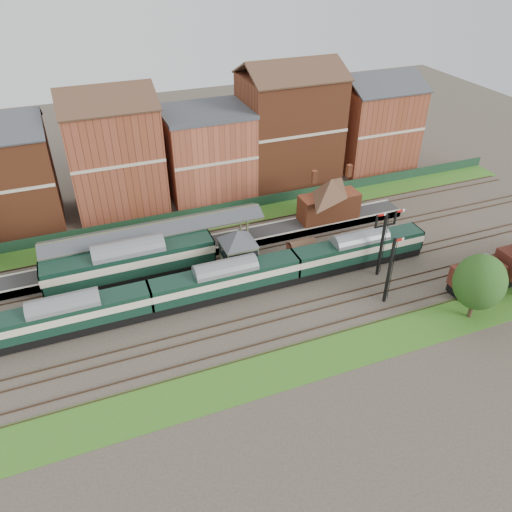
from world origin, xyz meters
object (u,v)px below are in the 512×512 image
object	(u,v)px
goods_van_a	(477,276)
semaphore_bracket	(383,241)
platform_railcar	(130,262)
dmu_train	(226,280)
signal_box	(238,252)

from	to	relation	value
goods_van_a	semaphore_bracket	bearing A→B (deg)	141.60
platform_railcar	dmu_train	bearing A→B (deg)	-35.66
platform_railcar	goods_van_a	bearing A→B (deg)	-23.95
semaphore_bracket	platform_railcar	distance (m)	28.25
semaphore_bracket	platform_railcar	size ratio (longest dim) A/B	0.43
signal_box	platform_railcar	bearing A→B (deg)	164.42
signal_box	platform_railcar	world-z (taller)	signal_box
dmu_train	signal_box	bearing A→B (deg)	51.36
goods_van_a	dmu_train	bearing A→B (deg)	160.80
signal_box	dmu_train	distance (m)	4.27
goods_van_a	platform_railcar	bearing A→B (deg)	156.05
dmu_train	goods_van_a	world-z (taller)	dmu_train
signal_box	semaphore_bracket	bearing A→B (deg)	-20.92
goods_van_a	signal_box	bearing A→B (deg)	152.21
signal_box	dmu_train	xyz separation A→B (m)	(-2.60, -3.25, -0.97)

